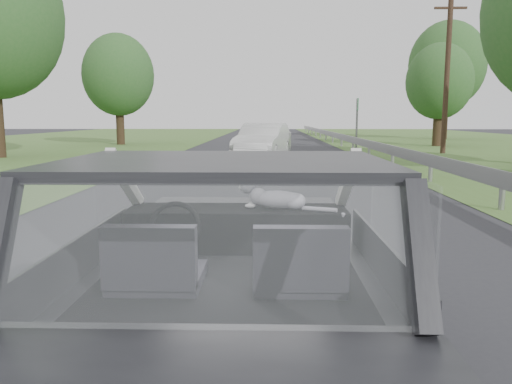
# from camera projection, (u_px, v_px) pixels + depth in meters

# --- Properties ---
(ground) EXTENTS (140.00, 140.00, 0.00)m
(ground) POSITION_uv_depth(u_px,v_px,m) (232.00, 381.00, 3.16)
(ground) COLOR #2B2B30
(ground) RESTS_ON ground
(subject_car) EXTENTS (1.80, 4.00, 1.45)m
(subject_car) POSITION_uv_depth(u_px,v_px,m) (231.00, 271.00, 3.05)
(subject_car) COLOR #252629
(subject_car) RESTS_ON ground
(dashboard) EXTENTS (1.58, 0.45, 0.30)m
(dashboard) POSITION_uv_depth(u_px,v_px,m) (237.00, 228.00, 3.65)
(dashboard) COLOR black
(dashboard) RESTS_ON subject_car
(driver_seat) EXTENTS (0.50, 0.72, 0.42)m
(driver_seat) POSITION_uv_depth(u_px,v_px,m) (154.00, 259.00, 2.75)
(driver_seat) COLOR black
(driver_seat) RESTS_ON subject_car
(passenger_seat) EXTENTS (0.50, 0.72, 0.42)m
(passenger_seat) POSITION_uv_depth(u_px,v_px,m) (299.00, 260.00, 2.73)
(passenger_seat) COLOR black
(passenger_seat) RESTS_ON subject_car
(steering_wheel) EXTENTS (0.36, 0.36, 0.04)m
(steering_wheel) POSITION_uv_depth(u_px,v_px,m) (175.00, 227.00, 3.36)
(steering_wheel) COLOR black
(steering_wheel) RESTS_ON dashboard
(cat) EXTENTS (0.54, 0.29, 0.23)m
(cat) POSITION_uv_depth(u_px,v_px,m) (278.00, 198.00, 3.59)
(cat) COLOR #8E8C9E
(cat) RESTS_ON dashboard
(guardrail) EXTENTS (0.05, 90.00, 0.32)m
(guardrail) POSITION_uv_depth(u_px,v_px,m) (427.00, 160.00, 12.85)
(guardrail) COLOR #9F9F9F
(guardrail) RESTS_ON ground
(other_car) EXTENTS (2.55, 4.64, 1.44)m
(other_car) POSITION_uv_depth(u_px,v_px,m) (263.00, 142.00, 19.20)
(other_car) COLOR silver
(other_car) RESTS_ON ground
(highway_sign) EXTENTS (0.21, 1.07, 2.67)m
(highway_sign) POSITION_uv_depth(u_px,v_px,m) (357.00, 123.00, 27.09)
(highway_sign) COLOR #117030
(highway_sign) RESTS_ON ground
(utility_pole) EXTENTS (0.29, 0.29, 7.21)m
(utility_pole) POSITION_uv_depth(u_px,v_px,m) (447.00, 74.00, 22.65)
(utility_pole) COLOR brown
(utility_pole) RESTS_ON ground
(tree_2) EXTENTS (3.86, 3.86, 5.70)m
(tree_2) POSITION_uv_depth(u_px,v_px,m) (439.00, 96.00, 28.67)
(tree_2) COLOR #3A602E
(tree_2) RESTS_ON ground
(tree_3) EXTENTS (6.72, 6.72, 8.60)m
(tree_3) POSITION_uv_depth(u_px,v_px,m) (446.00, 82.00, 37.80)
(tree_3) COLOR #3A602E
(tree_3) RESTS_ON ground
(tree_6) EXTENTS (5.30, 5.30, 6.46)m
(tree_6) POSITION_uv_depth(u_px,v_px,m) (119.00, 91.00, 30.22)
(tree_6) COLOR #3A602E
(tree_6) RESTS_ON ground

